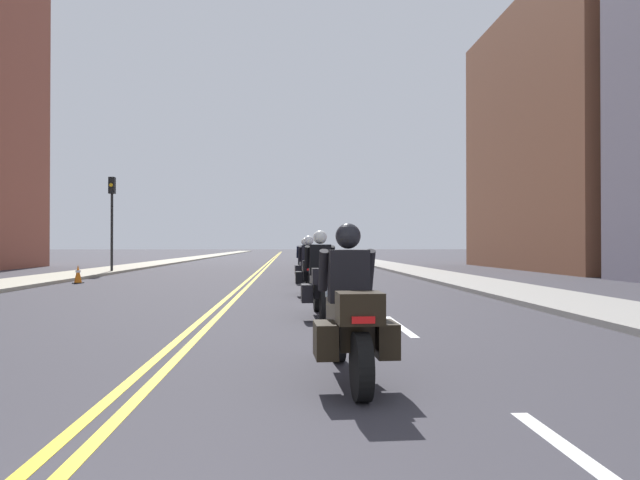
% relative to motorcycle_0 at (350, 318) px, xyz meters
% --- Properties ---
extents(ground_plane, '(264.00, 264.00, 0.00)m').
position_rel_motorcycle_0_xyz_m(ground_plane, '(-2.06, 43.69, -0.63)').
color(ground_plane, '#343239').
extents(sidewalk_left, '(2.51, 144.00, 0.12)m').
position_rel_motorcycle_0_xyz_m(sidewalk_left, '(-9.94, 43.69, -0.57)').
color(sidewalk_left, '#A59F8A').
rests_on(sidewalk_left, ground).
extents(sidewalk_right, '(2.51, 144.00, 0.12)m').
position_rel_motorcycle_0_xyz_m(sidewalk_right, '(5.82, 43.69, -0.57)').
color(sidewalk_right, gray).
rests_on(sidewalk_right, ground).
extents(centreline_yellow_inner, '(0.12, 132.00, 0.01)m').
position_rel_motorcycle_0_xyz_m(centreline_yellow_inner, '(-2.18, 43.69, -0.63)').
color(centreline_yellow_inner, yellow).
rests_on(centreline_yellow_inner, ground).
extents(centreline_yellow_outer, '(0.12, 132.00, 0.01)m').
position_rel_motorcycle_0_xyz_m(centreline_yellow_outer, '(-1.94, 43.69, -0.63)').
color(centreline_yellow_outer, yellow).
rests_on(centreline_yellow_outer, ground).
extents(lane_dashes_white, '(0.14, 56.40, 0.01)m').
position_rel_motorcycle_0_xyz_m(lane_dashes_white, '(1.25, 24.69, -0.63)').
color(lane_dashes_white, silver).
rests_on(lane_dashes_white, ground).
extents(building_right_1, '(9.23, 15.46, 14.90)m').
position_rel_motorcycle_0_xyz_m(building_right_1, '(16.47, 24.69, 6.82)').
color(building_right_1, brown).
rests_on(building_right_1, ground).
extents(motorcycle_0, '(0.77, 2.25, 1.58)m').
position_rel_motorcycle_0_xyz_m(motorcycle_0, '(0.00, 0.00, 0.00)').
color(motorcycle_0, black).
rests_on(motorcycle_0, ground).
extents(motorcycle_1, '(0.77, 2.26, 1.64)m').
position_rel_motorcycle_0_xyz_m(motorcycle_1, '(-0.00, 4.87, 0.02)').
color(motorcycle_1, black).
rests_on(motorcycle_1, ground).
extents(motorcycle_2, '(0.77, 2.14, 1.62)m').
position_rel_motorcycle_0_xyz_m(motorcycle_2, '(-0.04, 9.56, 0.02)').
color(motorcycle_2, black).
rests_on(motorcycle_2, ground).
extents(motorcycle_3, '(0.78, 2.25, 1.61)m').
position_rel_motorcycle_0_xyz_m(motorcycle_3, '(-0.01, 14.06, 0.02)').
color(motorcycle_3, black).
rests_on(motorcycle_3, ground).
extents(motorcycle_4, '(0.78, 2.13, 1.64)m').
position_rel_motorcycle_0_xyz_m(motorcycle_4, '(0.20, 18.65, 0.02)').
color(motorcycle_4, black).
rests_on(motorcycle_4, ground).
extents(traffic_cone_1, '(0.32, 0.32, 0.67)m').
position_rel_motorcycle_0_xyz_m(traffic_cone_1, '(-8.07, 14.54, -0.30)').
color(traffic_cone_1, black).
rests_on(traffic_cone_1, ground).
extents(traffic_light_near, '(0.28, 0.38, 4.64)m').
position_rel_motorcycle_0_xyz_m(traffic_light_near, '(-9.09, 21.49, 2.57)').
color(traffic_light_near, black).
rests_on(traffic_light_near, ground).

